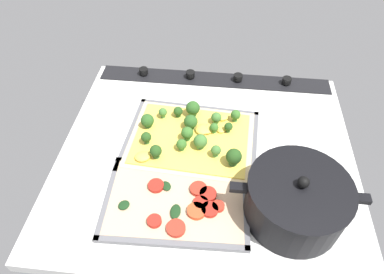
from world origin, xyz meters
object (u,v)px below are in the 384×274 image
Objects in this scene: broccoli_pizza at (192,136)px; cooking_pot at (296,200)px; baking_tray_front at (191,141)px; veggie_pizza_back at (179,201)px; baking_tray_back at (176,201)px.

cooking_pot is at bearing 141.82° from broccoli_pizza.
baking_tray_front is 1.26× the size of cooking_pot.
veggie_pizza_back is at bearing 87.48° from baking_tray_front.
broccoli_pizza is at bearing -92.81° from veggie_pizza_back.
cooking_pot is at bearing -179.70° from veggie_pizza_back.
baking_tray_back is 1.17× the size of cooking_pot.
cooking_pot reaches higher than broccoli_pizza.
baking_tray_front is 1.08× the size of broccoli_pizza.
baking_tray_back is 1.08× the size of veggie_pizza_back.
cooking_pot reaches higher than veggie_pizza_back.
baking_tray_front is 18.58cm from baking_tray_back.
baking_tray_back is (1.38, 18.53, 0.01)cm from baking_tray_front.
baking_tray_back is at bearing 85.47° from broccoli_pizza.
veggie_pizza_back reaches higher than baking_tray_back.
broccoli_pizza is (-0.11, -0.28, 1.73)cm from baking_tray_front.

